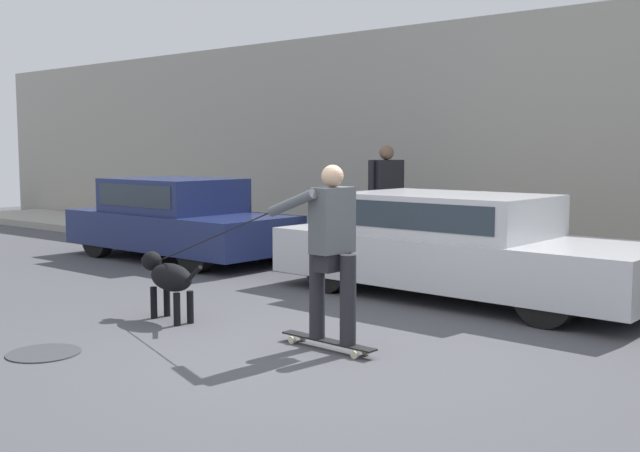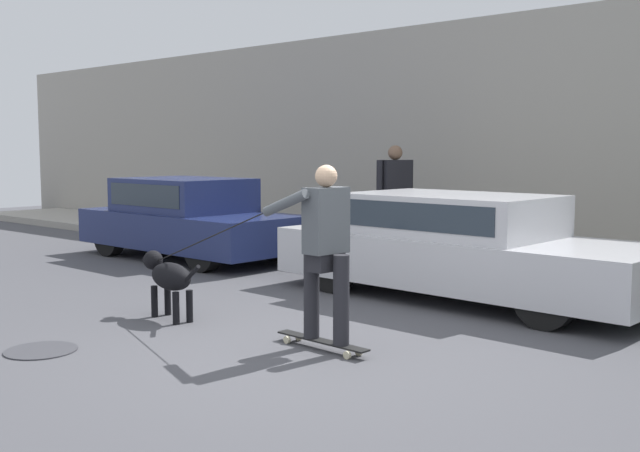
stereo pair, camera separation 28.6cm
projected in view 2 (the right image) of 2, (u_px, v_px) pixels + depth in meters
ground_plane at (313, 354)px, 6.45m from camera, size 36.00×36.00×0.00m
back_wall at (599, 138)px, 10.96m from camera, size 32.00×0.30×3.87m
sidewalk_curb at (559, 274)px, 10.21m from camera, size 30.00×2.17×0.15m
parked_car_0 at (188, 220)px, 12.13m from camera, size 3.98×1.76×1.30m
parked_car_1 at (460, 248)px, 8.82m from camera, size 4.62×1.87×1.24m
dog at (169, 277)px, 7.77m from camera, size 1.09×0.37×0.69m
skateboarder at (325, 246)px, 6.49m from camera, size 2.84×0.58×1.63m
pedestrian_with_bag at (396, 195)px, 11.51m from camera, size 0.38×0.73×1.68m
manhole_cover at (41, 350)px, 6.56m from camera, size 0.62×0.62×0.01m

